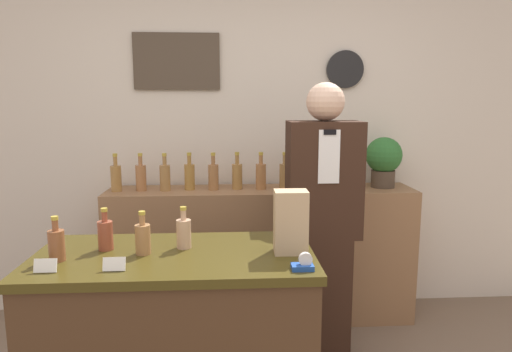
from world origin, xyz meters
TOP-DOWN VIEW (x-y plane):
  - back_wall at (-0.00, 2.00)m, footprint 5.20×0.09m
  - back_shelf at (0.13, 1.74)m, footprint 2.19×0.41m
  - display_counter at (-0.35, 0.53)m, footprint 1.26×0.64m
  - shopkeeper at (0.47, 1.18)m, footprint 0.43×0.27m
  - potted_plant at (1.03, 1.76)m, footprint 0.26×0.26m
  - paper_bag at (0.18, 0.51)m, footprint 0.15×0.11m
  - tape_dispenser at (0.20, 0.30)m, footprint 0.09×0.06m
  - price_card_left at (-0.84, 0.33)m, footprint 0.09×0.02m
  - price_card_right at (-0.56, 0.33)m, footprint 0.09×0.02m
  - counter_bottle_0 at (-0.84, 0.47)m, footprint 0.07×0.07m
  - counter_bottle_1 at (-0.67, 0.60)m, footprint 0.07×0.07m
  - counter_bottle_2 at (-0.48, 0.53)m, footprint 0.07×0.07m
  - counter_bottle_3 at (-0.31, 0.61)m, footprint 0.07×0.07m
  - shelf_bottle_0 at (-0.88, 1.72)m, footprint 0.07×0.07m
  - shelf_bottle_1 at (-0.71, 1.73)m, footprint 0.07×0.07m
  - shelf_bottle_2 at (-0.54, 1.72)m, footprint 0.07×0.07m
  - shelf_bottle_3 at (-0.37, 1.75)m, footprint 0.07×0.07m
  - shelf_bottle_4 at (-0.21, 1.74)m, footprint 0.07×0.07m
  - shelf_bottle_5 at (-0.04, 1.75)m, footprint 0.07×0.07m
  - shelf_bottle_6 at (0.13, 1.74)m, footprint 0.07×0.07m
  - shelf_bottle_7 at (0.30, 1.73)m, footprint 0.07×0.07m
  - shelf_bottle_8 at (0.47, 1.74)m, footprint 0.07×0.07m
  - shelf_bottle_9 at (0.64, 1.72)m, footprint 0.07×0.07m
  - shelf_bottle_10 at (0.81, 1.72)m, footprint 0.07×0.07m

SIDE VIEW (x-z plane):
  - display_counter at x=-0.35m, z-range 0.00..0.92m
  - back_shelf at x=0.13m, z-range 0.00..0.97m
  - shopkeeper at x=0.47m, z-range 0.00..1.70m
  - tape_dispenser at x=0.20m, z-range 0.91..0.98m
  - price_card_left at x=-0.84m, z-range 0.92..0.98m
  - price_card_right at x=-0.56m, z-range 0.92..0.98m
  - counter_bottle_0 at x=-0.84m, z-range 0.90..1.09m
  - counter_bottle_1 at x=-0.67m, z-range 0.90..1.09m
  - counter_bottle_2 at x=-0.48m, z-range 0.90..1.09m
  - counter_bottle_3 at x=-0.31m, z-range 0.90..1.09m
  - paper_bag at x=0.18m, z-range 0.92..1.21m
  - shelf_bottle_0 at x=-0.88m, z-range 0.94..1.21m
  - shelf_bottle_1 at x=-0.71m, z-range 0.94..1.21m
  - shelf_bottle_2 at x=-0.54m, z-range 0.94..1.21m
  - shelf_bottle_3 at x=-0.37m, z-range 0.94..1.21m
  - shelf_bottle_4 at x=-0.21m, z-range 0.94..1.21m
  - shelf_bottle_5 at x=-0.04m, z-range 0.94..1.21m
  - shelf_bottle_6 at x=0.13m, z-range 0.94..1.21m
  - shelf_bottle_7 at x=0.30m, z-range 0.94..1.21m
  - shelf_bottle_8 at x=0.47m, z-range 0.94..1.21m
  - shelf_bottle_9 at x=0.64m, z-range 0.94..1.21m
  - shelf_bottle_10 at x=0.81m, z-range 0.94..1.21m
  - potted_plant at x=1.03m, z-range 1.00..1.36m
  - back_wall at x=0.00m, z-range 0.01..2.71m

